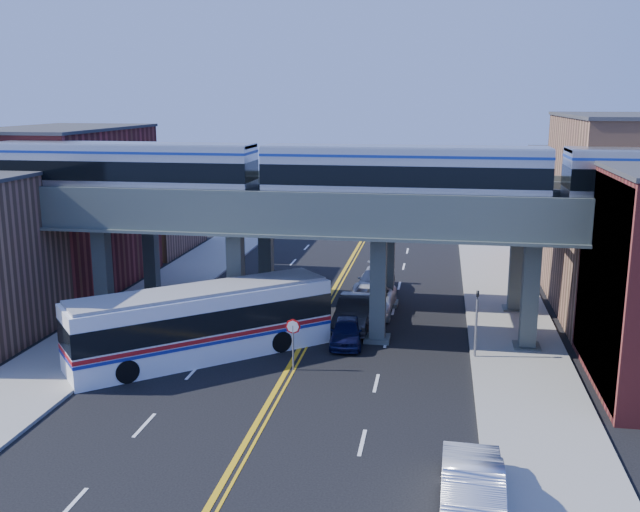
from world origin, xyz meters
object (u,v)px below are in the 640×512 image
(stop_sign, at_px, (293,336))
(transit_bus, at_px, (202,324))
(car_lane_d, at_px, (375,281))
(traffic_signal, at_px, (477,316))
(car_lane_c, at_px, (370,300))
(car_lane_a, at_px, (347,331))
(car_lane_b, at_px, (355,312))
(car_parked_curb, at_px, (472,484))
(transit_train, at_px, (403,175))

(stop_sign, relative_size, transit_bus, 0.21)
(car_lane_d, bearing_deg, traffic_signal, -59.89)
(traffic_signal, xyz_separation_m, car_lane_c, (-6.12, 7.15, -1.44))
(car_lane_c, bearing_deg, stop_sign, -103.86)
(car_lane_a, bearing_deg, car_lane_c, 79.40)
(transit_bus, distance_m, car_lane_a, 7.86)
(car_lane_b, height_order, car_parked_curb, car_parked_curb)
(transit_train, xyz_separation_m, car_lane_c, (-2.12, 5.15, -8.36))
(car_lane_a, bearing_deg, transit_bus, -159.06)
(transit_train, xyz_separation_m, stop_sign, (-4.91, -5.00, -7.45))
(stop_sign, distance_m, transit_bus, 5.07)
(stop_sign, height_order, car_lane_a, stop_sign)
(car_lane_c, bearing_deg, car_lane_b, -99.16)
(stop_sign, distance_m, car_lane_b, 7.52)
(traffic_signal, relative_size, car_lane_d, 0.73)
(car_lane_d, distance_m, car_parked_curb, 26.54)
(stop_sign, distance_m, car_parked_curb, 13.75)
(stop_sign, xyz_separation_m, traffic_signal, (8.90, 3.00, 0.54))
(car_lane_d, bearing_deg, car_lane_b, -90.74)
(transit_train, distance_m, car_parked_curb, 18.32)
(traffic_signal, bearing_deg, car_lane_a, 169.51)
(car_parked_curb, bearing_deg, car_lane_a, -67.14)
(transit_bus, bearing_deg, transit_train, -18.31)
(transit_train, relative_size, transit_bus, 3.70)
(transit_bus, relative_size, car_lane_a, 2.93)
(car_lane_a, relative_size, car_parked_curb, 0.75)
(stop_sign, xyz_separation_m, car_lane_d, (2.68, 14.96, -0.94))
(transit_bus, distance_m, car_lane_b, 9.50)
(car_lane_c, xyz_separation_m, car_lane_d, (-0.11, 4.81, -0.03))
(traffic_signal, distance_m, car_lane_d, 13.56)
(car_lane_a, bearing_deg, car_lane_d, 82.98)
(transit_bus, height_order, car_parked_curb, transit_bus)
(traffic_signal, bearing_deg, transit_train, 153.39)
(transit_bus, xyz_separation_m, car_lane_b, (7.19, 6.14, -0.89))
(transit_train, distance_m, car_lane_c, 10.04)
(transit_bus, bearing_deg, car_lane_b, 0.11)
(transit_train, relative_size, car_lane_d, 8.11)
(car_lane_a, bearing_deg, stop_sign, -120.01)
(car_lane_a, bearing_deg, transit_train, 10.82)
(stop_sign, xyz_separation_m, transit_bus, (-4.97, 0.99, 0.05))
(stop_sign, xyz_separation_m, car_lane_b, (2.22, 7.13, -0.84))
(traffic_signal, bearing_deg, car_lane_c, 130.53)
(car_lane_a, distance_m, car_lane_c, 5.94)
(car_lane_b, distance_m, car_lane_c, 3.07)
(traffic_signal, distance_m, car_lane_a, 7.10)
(stop_sign, relative_size, car_lane_c, 0.43)
(car_lane_a, relative_size, car_lane_c, 0.69)
(car_lane_a, bearing_deg, car_lane_b, 83.58)
(car_lane_a, bearing_deg, traffic_signal, -14.37)
(traffic_signal, xyz_separation_m, car_parked_curb, (-0.70, -14.00, -1.38))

